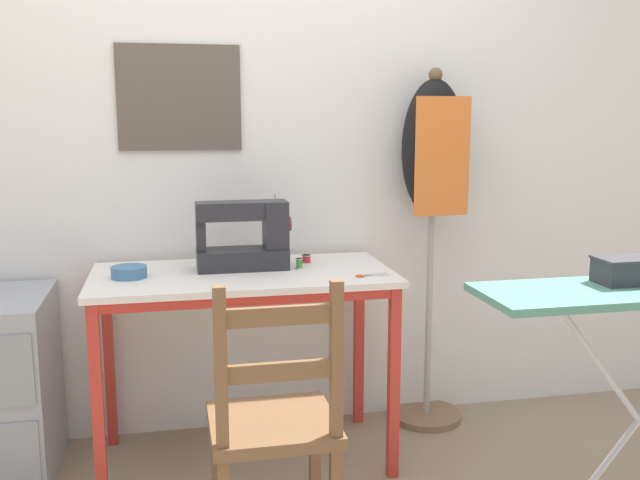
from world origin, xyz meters
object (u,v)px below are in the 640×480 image
object	(u,v)px
scissors	(367,276)
thread_spool_mid_table	(306,259)
wooden_chair	(274,424)
dress_form	(433,174)
fabric_bowl	(129,272)
storage_box	(623,270)
sewing_machine	(247,237)
thread_spool_near_machine	(299,263)

from	to	relation	value
scissors	thread_spool_mid_table	bearing A→B (deg)	122.05
wooden_chair	dress_form	bearing A→B (deg)	45.14
thread_spool_mid_table	fabric_bowl	bearing A→B (deg)	-170.15
thread_spool_mid_table	storage_box	size ratio (longest dim) A/B	0.26
sewing_machine	wooden_chair	xyz separation A→B (m)	(0.00, -0.67, -0.48)
wooden_chair	dress_form	xyz separation A→B (m)	(0.82, 0.83, 0.71)
thread_spool_mid_table	dress_form	bearing A→B (deg)	9.94
thread_spool_near_machine	dress_form	distance (m)	0.73
thread_spool_near_machine	storage_box	xyz separation A→B (m)	(0.89, -0.78, 0.10)
thread_spool_near_machine	thread_spool_mid_table	world-z (taller)	thread_spool_near_machine
thread_spool_near_machine	storage_box	size ratio (longest dim) A/B	0.25
sewing_machine	thread_spool_mid_table	bearing A→B (deg)	12.19
wooden_chair	thread_spool_mid_table	bearing A→B (deg)	71.36
thread_spool_near_machine	wooden_chair	size ratio (longest dim) A/B	0.05
thread_spool_near_machine	wooden_chair	xyz separation A→B (m)	(-0.20, -0.63, -0.38)
thread_spool_near_machine	dress_form	size ratio (longest dim) A/B	0.03
thread_spool_near_machine	fabric_bowl	bearing A→B (deg)	-177.91
sewing_machine	thread_spool_mid_table	size ratio (longest dim) A/B	8.77
wooden_chair	fabric_bowl	bearing A→B (deg)	126.94
wooden_chair	dress_form	distance (m)	1.36
storage_box	fabric_bowl	bearing A→B (deg)	153.72
fabric_bowl	scissors	distance (m)	0.89
fabric_bowl	storage_box	distance (m)	1.72
fabric_bowl	storage_box	size ratio (longest dim) A/B	0.80
sewing_machine	thread_spool_near_machine	size ratio (longest dim) A/B	9.01
fabric_bowl	wooden_chair	xyz separation A→B (m)	(0.45, -0.60, -0.38)
fabric_bowl	wooden_chair	distance (m)	0.85
scissors	thread_spool_near_machine	distance (m)	0.29
wooden_chair	storage_box	world-z (taller)	storage_box
thread_spool_near_machine	dress_form	world-z (taller)	dress_form
sewing_machine	wooden_chair	bearing A→B (deg)	-89.73
scissors	wooden_chair	distance (m)	0.71
fabric_bowl	thread_spool_near_machine	distance (m)	0.65
thread_spool_mid_table	wooden_chair	world-z (taller)	wooden_chair
storage_box	scissors	bearing A→B (deg)	137.93
fabric_bowl	storage_box	bearing A→B (deg)	-26.28
thread_spool_mid_table	scissors	bearing A→B (deg)	-57.95
scissors	storage_box	world-z (taller)	storage_box
scissors	thread_spool_near_machine	world-z (taller)	thread_spool_near_machine
scissors	wooden_chair	bearing A→B (deg)	-133.80
thread_spool_near_machine	storage_box	bearing A→B (deg)	-41.46
dress_form	wooden_chair	bearing A→B (deg)	-134.86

